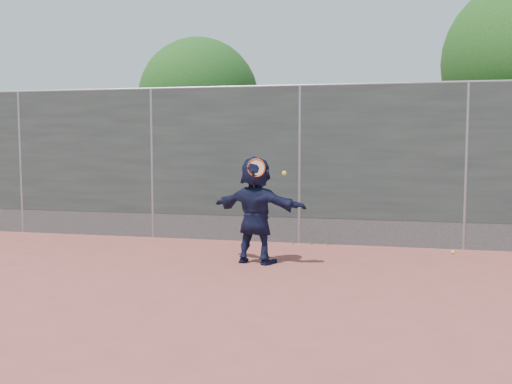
# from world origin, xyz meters

# --- Properties ---
(ground) EXTENTS (80.00, 80.00, 0.00)m
(ground) POSITION_xyz_m (0.00, 0.00, 0.00)
(ground) COLOR #9E4C42
(ground) RESTS_ON ground
(player) EXTENTS (1.67, 0.84, 1.72)m
(player) POSITION_xyz_m (-0.42, 1.58, 0.86)
(player) COLOR #131835
(player) RESTS_ON ground
(ball_ground) EXTENTS (0.07, 0.07, 0.07)m
(ball_ground) POSITION_xyz_m (2.77, 3.01, 0.03)
(ball_ground) COLOR yellow
(ball_ground) RESTS_ON ground
(fence) EXTENTS (20.00, 0.06, 3.03)m
(fence) POSITION_xyz_m (-0.00, 3.50, 1.58)
(fence) COLOR #38423D
(fence) RESTS_ON ground
(swing_action) EXTENTS (0.63, 0.15, 0.51)m
(swing_action) POSITION_xyz_m (-0.33, 1.38, 1.52)
(swing_action) COLOR #D54114
(swing_action) RESTS_ON ground
(tree_left) EXTENTS (3.15, 3.00, 4.53)m
(tree_left) POSITION_xyz_m (-2.85, 6.55, 2.94)
(tree_left) COLOR #382314
(tree_left) RESTS_ON ground
(weed_clump) EXTENTS (0.68, 0.07, 0.30)m
(weed_clump) POSITION_xyz_m (0.29, 3.38, 0.13)
(weed_clump) COLOR #387226
(weed_clump) RESTS_ON ground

